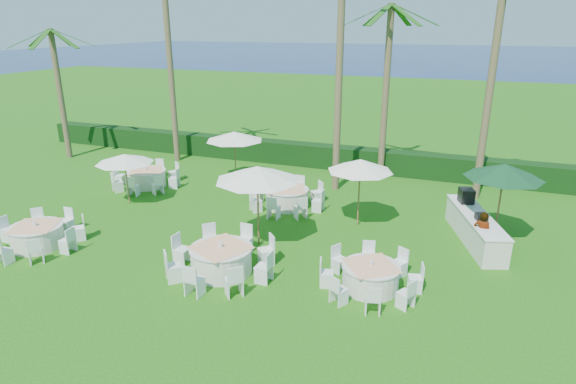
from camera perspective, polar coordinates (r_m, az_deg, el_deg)
name	(u,v)px	position (r m, az deg, el deg)	size (l,w,h in m)	color
ground	(191,258)	(16.50, -11.41, -7.73)	(120.00, 120.00, 0.00)	#22590F
hedge	(305,154)	(26.53, 2.08, 4.48)	(34.00, 1.00, 1.20)	black
ocean	(435,59)	(114.87, 16.98, 14.86)	(260.00, 260.00, 0.00)	#081256
banquet_table_a	(37,235)	(18.99, -27.61, -4.59)	(3.11, 3.11, 0.95)	silver
banquet_table_b	(221,259)	(15.31, -7.91, -7.87)	(3.43, 3.43, 1.03)	silver
banquet_table_c	(371,276)	(14.52, 9.75, -9.82)	(2.99, 2.99, 0.91)	silver
banquet_table_d	(147,178)	(24.01, -16.41, 1.65)	(3.23, 3.23, 0.97)	silver
banquet_table_e	(287,197)	(20.42, -0.12, -0.62)	(3.24, 3.24, 0.98)	silver
umbrella_a	(124,159)	(21.46, -18.82, 3.76)	(2.43, 2.43, 2.21)	brown
umbrella_b	(257,173)	(16.25, -3.66, 2.20)	(2.92, 2.92, 2.88)	brown
umbrella_c	(234,136)	(23.35, -6.37, 6.60)	(2.77, 2.77, 2.52)	brown
umbrella_d	(360,165)	(18.12, 8.57, 3.15)	(2.48, 2.48, 2.65)	brown
umbrella_green	(504,171)	(17.97, 24.26, 2.28)	(2.65, 2.65, 2.91)	brown
buffet_table	(475,227)	(18.48, 21.24, -3.85)	(2.23, 4.40, 1.54)	silver
staff_person	(482,234)	(17.32, 21.96, -4.62)	(0.57, 0.37, 1.56)	gray
palm_a	(169,46)	(27.39, -13.96, 16.40)	(4.40, 4.17, 11.53)	brown
palm_c	(340,50)	(21.69, 6.17, 16.35)	(4.28, 4.35, 11.65)	brown
palm_d	(386,85)	(24.11, 11.56, 12.28)	(4.34, 4.30, 8.29)	brown
palm_e	(491,78)	(22.08, 22.96, 12.32)	(4.24, 4.37, 9.61)	brown
palm_f	(59,88)	(30.32, -25.48, 11.10)	(4.36, 4.27, 7.16)	brown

